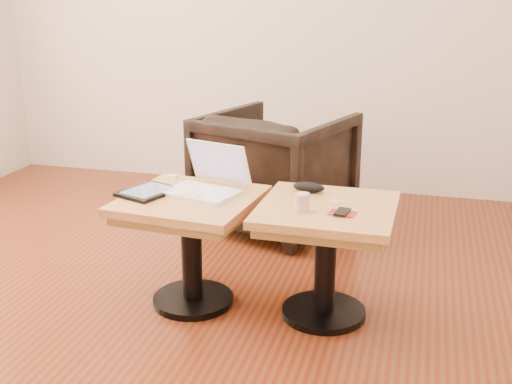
% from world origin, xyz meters
% --- Properties ---
extents(room_shell, '(4.52, 4.52, 2.71)m').
position_xyz_m(room_shell, '(0.00, 0.00, 1.35)').
color(room_shell, '#633016').
rests_on(room_shell, ground).
extents(side_table_left, '(0.67, 0.67, 0.56)m').
position_xyz_m(side_table_left, '(0.06, 0.16, 0.42)').
color(side_table_left, black).
rests_on(side_table_left, ground).
extents(side_table_right, '(0.62, 0.62, 0.56)m').
position_xyz_m(side_table_right, '(0.71, 0.21, 0.42)').
color(side_table_right, black).
rests_on(side_table_right, ground).
extents(laptop, '(0.41, 0.39, 0.23)m').
position_xyz_m(laptop, '(0.11, 0.26, 0.60)').
color(laptop, white).
rests_on(laptop, side_table_left).
extents(tablet, '(0.28, 0.32, 0.02)m').
position_xyz_m(tablet, '(-0.15, 0.16, 0.57)').
color(tablet, black).
rests_on(tablet, side_table_left).
extents(charging_adapter, '(0.04, 0.04, 0.02)m').
position_xyz_m(charging_adapter, '(-0.13, 0.41, 0.57)').
color(charging_adapter, white).
rests_on(charging_adapter, side_table_left).
extents(glasses_case, '(0.16, 0.08, 0.05)m').
position_xyz_m(glasses_case, '(0.59, 0.38, 0.58)').
color(glasses_case, black).
rests_on(glasses_case, side_table_right).
extents(striped_cup, '(0.08, 0.08, 0.08)m').
position_xyz_m(striped_cup, '(0.61, 0.10, 0.60)').
color(striped_cup, '#D64A67').
rests_on(striped_cup, side_table_right).
extents(earbuds_tangle, '(0.07, 0.05, 0.01)m').
position_xyz_m(earbuds_tangle, '(0.74, 0.25, 0.56)').
color(earbuds_tangle, white).
rests_on(earbuds_tangle, side_table_right).
extents(phone_on_sleeve, '(0.12, 0.11, 0.01)m').
position_xyz_m(phone_on_sleeve, '(0.79, 0.11, 0.56)').
color(phone_on_sleeve, maroon).
rests_on(phone_on_sleeve, side_table_right).
extents(armchair, '(1.04, 1.05, 0.76)m').
position_xyz_m(armchair, '(0.21, 1.31, 0.38)').
color(armchair, black).
rests_on(armchair, ground).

